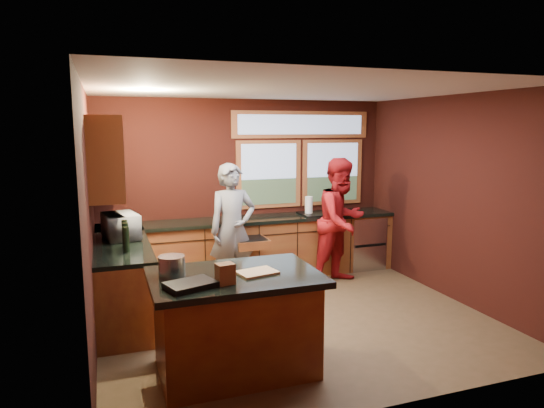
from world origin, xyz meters
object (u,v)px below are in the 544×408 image
island (235,322)px  person_red (341,221)px  stock_pot (172,266)px  person_grey (233,230)px  cutting_board (257,272)px

island → person_red: bearing=43.7°
island → person_red: (2.16, 2.06, 0.44)m
stock_pot → person_red: bearing=35.2°
person_grey → cutting_board: size_ratio=5.16×
person_grey → person_red: (1.63, -0.02, 0.02)m
person_grey → person_red: 1.63m
person_red → cutting_board: person_red is taller
person_red → stock_pot: 3.32m
person_red → stock_pot: size_ratio=7.69×
island → person_grey: (0.52, 2.09, 0.42)m
island → stock_pot: bearing=164.7°
island → person_red: size_ratio=0.84×
person_grey → cutting_board: 2.16m
cutting_board → stock_pot: 0.78m
island → person_red: person_red is taller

